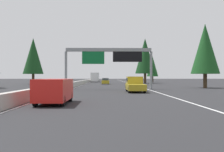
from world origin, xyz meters
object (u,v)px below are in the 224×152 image
(bus_near_center, at_px, (95,77))
(conifer_right_near, at_px, (205,49))
(minivan_distant_a, at_px, (54,90))
(sedan_near_right, at_px, (105,81))
(conifer_left_mid, at_px, (33,56))
(conifer_right_mid, at_px, (145,56))
(sign_gantry_overhead, at_px, (110,57))
(pickup_distant_b, at_px, (135,84))
(conifer_right_far, at_px, (152,66))

(bus_near_center, relative_size, conifer_right_near, 1.10)
(bus_near_center, xyz_separation_m, conifer_right_near, (-49.28, -20.05, 4.65))
(conifer_right_near, bearing_deg, bus_near_center, 22.14)
(minivan_distant_a, relative_size, sedan_near_right, 1.14)
(conifer_left_mid, bearing_deg, conifer_right_mid, -78.19)
(sign_gantry_overhead, bearing_deg, minivan_distant_a, 169.04)
(sedan_near_right, distance_m, conifer_left_mid, 18.91)
(pickup_distant_b, distance_m, conifer_right_far, 59.15)
(pickup_distant_b, distance_m, bus_near_center, 61.07)
(minivan_distant_a, relative_size, conifer_right_near, 0.48)
(sign_gantry_overhead, bearing_deg, conifer_right_near, -72.71)
(sign_gantry_overhead, height_order, bus_near_center, sign_gantry_overhead)
(minivan_distant_a, xyz_separation_m, conifer_right_near, (25.63, -19.61, 5.42))
(minivan_distant_a, bearing_deg, sedan_near_right, -3.84)
(sign_gantry_overhead, relative_size, conifer_right_far, 1.47)
(pickup_distant_b, relative_size, conifer_left_mid, 0.49)
(conifer_right_mid, height_order, conifer_left_mid, conifer_right_mid)
(bus_near_center, distance_m, conifer_left_mid, 29.83)
(sign_gantry_overhead, bearing_deg, conifer_right_mid, -16.04)
(sign_gantry_overhead, distance_m, conifer_right_near, 16.41)
(minivan_distant_a, xyz_separation_m, conifer_right_mid, (55.14, -13.90, 6.46))
(sedan_near_right, bearing_deg, pickup_distant_b, -173.68)
(pickup_distant_b, xyz_separation_m, sedan_near_right, (33.88, 3.75, -0.23))
(sign_gantry_overhead, distance_m, conifer_right_mid, 35.85)
(pickup_distant_b, relative_size, sedan_near_right, 1.27)
(bus_near_center, xyz_separation_m, conifer_left_mid, (-25.73, 14.16, 5.19))
(conifer_right_near, height_order, conifer_right_mid, conifer_right_mid)
(minivan_distant_a, height_order, conifer_right_far, conifer_right_far)
(sign_gantry_overhead, relative_size, pickup_distant_b, 2.26)
(bus_near_center, bearing_deg, conifer_left_mid, 151.17)
(conifer_right_near, bearing_deg, minivan_distant_a, 142.57)
(pickup_distant_b, xyz_separation_m, conifer_right_near, (11.33, -12.62, 5.46))
(conifer_right_mid, xyz_separation_m, conifer_left_mid, (-5.96, 28.50, -0.51))
(sign_gantry_overhead, height_order, conifer_right_mid, conifer_right_mid)
(pickup_distant_b, bearing_deg, conifer_left_mid, 31.76)
(conifer_left_mid, bearing_deg, pickup_distant_b, -148.24)
(pickup_distant_b, bearing_deg, conifer_right_far, -11.49)
(minivan_distant_a, relative_size, bus_near_center, 0.43)
(pickup_distant_b, bearing_deg, sedan_near_right, 6.32)
(sedan_near_right, distance_m, bus_near_center, 27.00)
(pickup_distant_b, bearing_deg, sign_gantry_overhead, 24.62)
(conifer_right_far, bearing_deg, conifer_right_near, -178.93)
(sedan_near_right, relative_size, conifer_left_mid, 0.39)
(minivan_distant_a, distance_m, conifer_right_mid, 57.23)
(sign_gantry_overhead, bearing_deg, sedan_near_right, 1.65)
(conifer_right_near, distance_m, conifer_right_far, 46.51)
(sign_gantry_overhead, xyz_separation_m, conifer_right_near, (4.85, -15.59, 1.62))
(pickup_distant_b, bearing_deg, conifer_right_near, -48.09)
(conifer_right_near, xyz_separation_m, conifer_right_far, (46.48, 0.87, -1.13))
(sedan_near_right, height_order, conifer_right_near, conifer_right_near)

